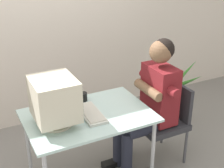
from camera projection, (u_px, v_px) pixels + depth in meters
wall_back at (63, 1)px, 3.76m from camera, size 8.00×0.10×3.00m
desk at (88, 121)px, 2.84m from camera, size 1.12×0.76×0.73m
crt_monitor at (55, 99)px, 2.57m from camera, size 0.36×0.39×0.42m
keyboard at (91, 113)px, 2.81m from camera, size 0.18×0.41×0.03m
office_chair at (165, 117)px, 3.26m from camera, size 0.47×0.47×0.83m
person_seated at (151, 99)px, 3.09m from camera, size 0.70×0.58×1.33m
potted_plant at (170, 97)px, 3.90m from camera, size 0.79×0.74×0.85m
desk_mug at (83, 97)px, 3.05m from camera, size 0.08×0.09×0.08m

